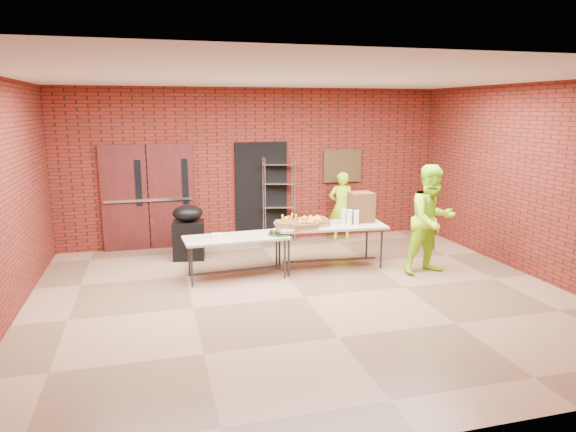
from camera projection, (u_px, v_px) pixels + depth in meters
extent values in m
cube|color=brown|center=(304.00, 298.00, 7.71)|extent=(8.00, 7.00, 0.04)
cube|color=silver|center=(306.00, 76.00, 7.04)|extent=(8.00, 7.00, 0.04)
cube|color=maroon|center=(256.00, 166.00, 10.70)|extent=(8.00, 0.04, 3.20)
cube|color=maroon|center=(435.00, 260.00, 4.05)|extent=(8.00, 0.04, 3.20)
cube|color=maroon|center=(539.00, 182.00, 8.40)|extent=(0.04, 7.00, 3.20)
cube|color=#4B1615|center=(125.00, 198.00, 10.06)|extent=(0.88, 0.08, 2.10)
cube|color=#4B1615|center=(171.00, 196.00, 10.29)|extent=(0.88, 0.08, 2.10)
cube|color=black|center=(138.00, 183.00, 10.02)|extent=(0.12, 0.02, 0.90)
cube|color=black|center=(185.00, 181.00, 10.25)|extent=(0.12, 0.02, 0.90)
cube|color=#B4B3BA|center=(148.00, 200.00, 10.13)|extent=(1.70, 0.04, 0.05)
cube|color=black|center=(261.00, 192.00, 10.78)|extent=(1.10, 0.06, 2.10)
cube|color=#452F1B|center=(342.00, 166.00, 11.13)|extent=(0.85, 0.04, 0.70)
cube|color=tan|center=(236.00, 238.00, 8.47)|extent=(1.74, 0.81, 0.04)
cube|color=#2E2E33|center=(237.00, 271.00, 8.59)|extent=(1.52, 0.12, 0.03)
cylinder|color=#2E2E33|center=(189.00, 257.00, 8.62)|extent=(0.03, 0.03, 0.66)
cylinder|color=#2E2E33|center=(277.00, 251.00, 9.01)|extent=(0.03, 0.03, 0.66)
cylinder|color=#2E2E33|center=(192.00, 267.00, 8.08)|extent=(0.03, 0.03, 0.66)
cylinder|color=#2E2E33|center=(285.00, 260.00, 8.47)|extent=(0.03, 0.03, 0.66)
cube|color=tan|center=(330.00, 226.00, 9.02)|extent=(1.96, 0.95, 0.04)
cube|color=#2E2E33|center=(330.00, 260.00, 9.15)|extent=(1.69, 0.19, 0.03)
cylinder|color=#2E2E33|center=(279.00, 246.00, 9.18)|extent=(0.04, 0.04, 0.74)
cylinder|color=#2E2E33|center=(367.00, 240.00, 9.61)|extent=(0.04, 0.04, 0.74)
cylinder|color=#2E2E33|center=(289.00, 255.00, 8.58)|extent=(0.04, 0.04, 0.74)
cylinder|color=#2E2E33|center=(381.00, 248.00, 9.01)|extent=(0.04, 0.04, 0.74)
cube|color=#90613A|center=(290.00, 225.00, 8.81)|extent=(0.43, 0.33, 0.07)
cube|color=#90613A|center=(313.00, 223.00, 8.93)|extent=(0.49, 0.38, 0.08)
cube|color=#90613A|center=(304.00, 227.00, 8.70)|extent=(0.42, 0.33, 0.07)
cylinder|color=#15511C|center=(279.00, 234.00, 8.61)|extent=(0.38, 0.38, 0.01)
cube|color=white|center=(217.00, 235.00, 8.44)|extent=(0.18, 0.12, 0.06)
cube|color=brown|center=(361.00, 207.00, 9.18)|extent=(0.40, 0.36, 0.53)
cylinder|color=white|center=(350.00, 217.00, 8.95)|extent=(0.09, 0.09, 0.27)
cylinder|color=white|center=(356.00, 218.00, 8.90)|extent=(0.09, 0.09, 0.27)
cylinder|color=white|center=(344.00, 217.00, 9.01)|extent=(0.09, 0.09, 0.27)
cube|color=black|center=(189.00, 240.00, 9.62)|extent=(0.63, 0.54, 0.72)
ellipsoid|color=black|center=(188.00, 213.00, 9.52)|extent=(0.62, 0.55, 0.31)
imported|color=#B2FB1B|center=(341.00, 206.00, 10.93)|extent=(0.59, 0.44, 1.47)
imported|color=#B2FB1B|center=(432.00, 220.00, 8.67)|extent=(0.99, 0.82, 1.87)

